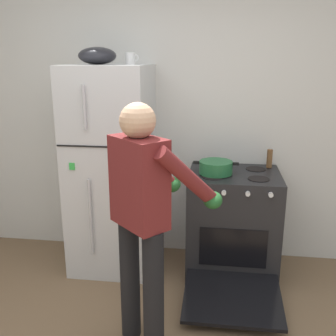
# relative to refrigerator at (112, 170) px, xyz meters

# --- Properties ---
(kitchen_wall_back) EXTENTS (6.00, 0.10, 2.70)m
(kitchen_wall_back) POSITION_rel_refrigerator_xyz_m (0.47, 0.38, 0.46)
(kitchen_wall_back) COLOR silver
(kitchen_wall_back) RESTS_ON ground
(refrigerator) EXTENTS (0.68, 0.72, 1.78)m
(refrigerator) POSITION_rel_refrigerator_xyz_m (0.00, 0.00, 0.00)
(refrigerator) COLOR silver
(refrigerator) RESTS_ON ground
(stove_range) EXTENTS (0.76, 1.22, 0.91)m
(stove_range) POSITION_rel_refrigerator_xyz_m (1.06, -0.02, -0.45)
(stove_range) COLOR black
(stove_range) RESTS_ON ground
(person_cook) EXTENTS (0.69, 0.73, 1.60)m
(person_cook) POSITION_rel_refrigerator_xyz_m (0.49, -1.00, 0.07)
(person_cook) COLOR black
(person_cook) RESTS_ON ground
(red_pot) EXTENTS (0.37, 0.27, 0.11)m
(red_pot) POSITION_rel_refrigerator_xyz_m (0.90, -0.05, 0.07)
(red_pot) COLOR #236638
(red_pot) RESTS_ON stove_range
(coffee_mug) EXTENTS (0.11, 0.08, 0.10)m
(coffee_mug) POSITION_rel_refrigerator_xyz_m (0.18, 0.05, 0.94)
(coffee_mug) COLOR silver
(coffee_mug) RESTS_ON refrigerator
(pepper_mill) EXTENTS (0.05, 0.05, 0.16)m
(pepper_mill) POSITION_rel_refrigerator_xyz_m (1.36, 0.20, 0.10)
(pepper_mill) COLOR brown
(pepper_mill) RESTS_ON stove_range
(mixing_bowl) EXTENTS (0.31, 0.31, 0.14)m
(mixing_bowl) POSITION_rel_refrigerator_xyz_m (-0.08, 0.00, 0.96)
(mixing_bowl) COLOR black
(mixing_bowl) RESTS_ON refrigerator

